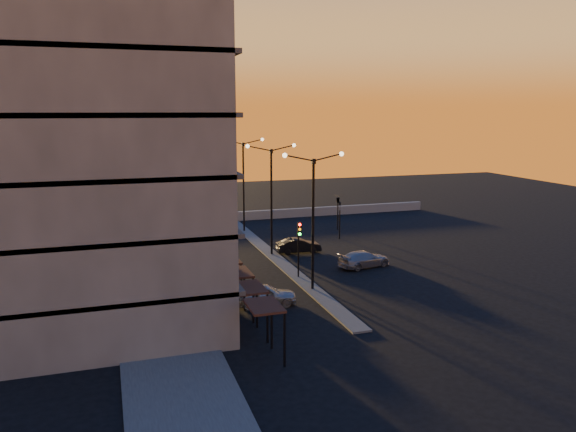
{
  "coord_description": "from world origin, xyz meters",
  "views": [
    {
      "loc": [
        -13.08,
        -34.77,
        12.22
      ],
      "look_at": [
        -0.13,
        5.08,
        4.32
      ],
      "focal_mm": 35.0,
      "sensor_mm": 36.0,
      "label": 1
    }
  ],
  "objects_px": {
    "traffic_light_main": "(299,240)",
    "car_sedan": "(299,246)",
    "car_hatchback": "(264,295)",
    "streetlamp_mid": "(271,191)",
    "car_wagon": "(364,259)"
  },
  "relations": [
    {
      "from": "traffic_light_main",
      "to": "car_sedan",
      "type": "height_order",
      "value": "traffic_light_main"
    },
    {
      "from": "car_sedan",
      "to": "streetlamp_mid",
      "type": "bearing_deg",
      "value": 97.02
    },
    {
      "from": "car_sedan",
      "to": "car_wagon",
      "type": "bearing_deg",
      "value": -146.31
    },
    {
      "from": "traffic_light_main",
      "to": "car_sedan",
      "type": "xyz_separation_m",
      "value": [
        2.5,
        7.29,
        -2.25
      ]
    },
    {
      "from": "car_hatchback",
      "to": "car_sedan",
      "type": "height_order",
      "value": "car_hatchback"
    },
    {
      "from": "streetlamp_mid",
      "to": "traffic_light_main",
      "type": "height_order",
      "value": "streetlamp_mid"
    },
    {
      "from": "traffic_light_main",
      "to": "car_hatchback",
      "type": "relative_size",
      "value": 1.03
    },
    {
      "from": "traffic_light_main",
      "to": "car_hatchback",
      "type": "bearing_deg",
      "value": -130.04
    },
    {
      "from": "streetlamp_mid",
      "to": "car_wagon",
      "type": "distance_m",
      "value": 9.63
    },
    {
      "from": "car_hatchback",
      "to": "streetlamp_mid",
      "type": "bearing_deg",
      "value": -11.69
    },
    {
      "from": "car_hatchback",
      "to": "car_wagon",
      "type": "relative_size",
      "value": 0.93
    },
    {
      "from": "car_wagon",
      "to": "streetlamp_mid",
      "type": "bearing_deg",
      "value": 33.03
    },
    {
      "from": "car_wagon",
      "to": "car_hatchback",
      "type": "bearing_deg",
      "value": 108.73
    },
    {
      "from": "streetlamp_mid",
      "to": "car_hatchback",
      "type": "bearing_deg",
      "value": -108.58
    },
    {
      "from": "traffic_light_main",
      "to": "car_sedan",
      "type": "bearing_deg",
      "value": 71.03
    }
  ]
}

